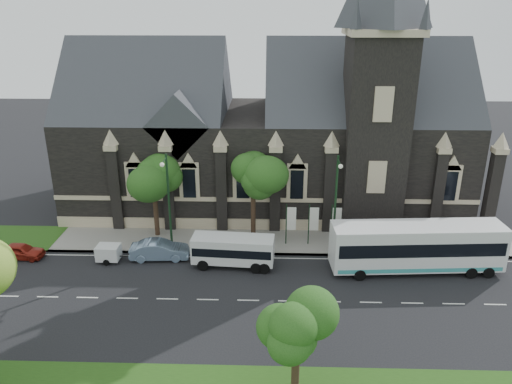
{
  "coord_description": "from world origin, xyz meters",
  "views": [
    {
      "loc": [
        4.51,
        -31.04,
        20.53
      ],
      "look_at": [
        3.39,
        6.0,
        6.26
      ],
      "focal_mm": 34.65,
      "sensor_mm": 36.0,
      "label": 1
    }
  ],
  "objects_px": {
    "tree_park_east": "(300,326)",
    "tree_walk_left": "(156,178)",
    "tree_walk_right": "(256,178)",
    "box_trailer": "(109,252)",
    "banner_flag_center": "(312,221)",
    "street_lamp_near": "(336,201)",
    "sedan": "(160,250)",
    "banner_flag_left": "(290,221)",
    "banner_flag_right": "(335,222)",
    "street_lamp_mid": "(168,199)",
    "tour_coach": "(417,246)",
    "car_far_red": "(21,251)",
    "shuttle_bus": "(233,249)"
  },
  "relations": [
    {
      "from": "banner_flag_left",
      "to": "tour_coach",
      "type": "height_order",
      "value": "tour_coach"
    },
    {
      "from": "tree_walk_right",
      "to": "box_trailer",
      "type": "bearing_deg",
      "value": -157.12
    },
    {
      "from": "street_lamp_mid",
      "to": "sedan",
      "type": "xyz_separation_m",
      "value": [
        -0.83,
        -0.96,
        -4.29
      ]
    },
    {
      "from": "banner_flag_center",
      "to": "box_trailer",
      "type": "xyz_separation_m",
      "value": [
        -17.33,
        -3.46,
        -1.55
      ]
    },
    {
      "from": "tree_walk_left",
      "to": "street_lamp_near",
      "type": "relative_size",
      "value": 0.85
    },
    {
      "from": "banner_flag_center",
      "to": "tour_coach",
      "type": "height_order",
      "value": "tour_coach"
    },
    {
      "from": "street_lamp_near",
      "to": "sedan",
      "type": "distance_m",
      "value": 15.47
    },
    {
      "from": "tree_walk_left",
      "to": "sedan",
      "type": "bearing_deg",
      "value": -78.07
    },
    {
      "from": "tree_walk_right",
      "to": "banner_flag_right",
      "type": "xyz_separation_m",
      "value": [
        7.08,
        -1.71,
        -3.43
      ]
    },
    {
      "from": "street_lamp_near",
      "to": "banner_flag_right",
      "type": "xyz_separation_m",
      "value": [
        0.29,
        1.91,
        -2.73
      ]
    },
    {
      "from": "tree_park_east",
      "to": "car_far_red",
      "type": "distance_m",
      "value": 27.79
    },
    {
      "from": "box_trailer",
      "to": "banner_flag_center",
      "type": "bearing_deg",
      "value": 12.79
    },
    {
      "from": "shuttle_bus",
      "to": "box_trailer",
      "type": "distance_m",
      "value": 10.62
    },
    {
      "from": "tree_walk_right",
      "to": "street_lamp_mid",
      "type": "height_order",
      "value": "street_lamp_mid"
    },
    {
      "from": "banner_flag_right",
      "to": "sedan",
      "type": "bearing_deg",
      "value": -169.26
    },
    {
      "from": "tree_park_east",
      "to": "tour_coach",
      "type": "bearing_deg",
      "value": 54.2
    },
    {
      "from": "tour_coach",
      "to": "shuttle_bus",
      "type": "bearing_deg",
      "value": 175.01
    },
    {
      "from": "banner_flag_left",
      "to": "banner_flag_right",
      "type": "distance_m",
      "value": 4.0
    },
    {
      "from": "tree_walk_left",
      "to": "tree_walk_right",
      "type": "bearing_deg",
      "value": 0.06
    },
    {
      "from": "tour_coach",
      "to": "car_far_red",
      "type": "bearing_deg",
      "value": 174.37
    },
    {
      "from": "car_far_red",
      "to": "tree_walk_left",
      "type": "bearing_deg",
      "value": -63.58
    },
    {
      "from": "street_lamp_near",
      "to": "sedan",
      "type": "bearing_deg",
      "value": -176.29
    },
    {
      "from": "tree_walk_right",
      "to": "tour_coach",
      "type": "relative_size",
      "value": 0.56
    },
    {
      "from": "banner_flag_center",
      "to": "box_trailer",
      "type": "height_order",
      "value": "banner_flag_center"
    },
    {
      "from": "banner_flag_center",
      "to": "car_far_red",
      "type": "xyz_separation_m",
      "value": [
        -25.03,
        -3.13,
        -1.72
      ]
    },
    {
      "from": "banner_flag_right",
      "to": "sedan",
      "type": "xyz_separation_m",
      "value": [
        -15.12,
        -2.87,
        -1.56
      ]
    },
    {
      "from": "tree_park_east",
      "to": "street_lamp_mid",
      "type": "xyz_separation_m",
      "value": [
        -10.18,
        16.42,
        0.49
      ]
    },
    {
      "from": "banner_flag_right",
      "to": "sedan",
      "type": "height_order",
      "value": "banner_flag_right"
    },
    {
      "from": "tree_walk_right",
      "to": "tour_coach",
      "type": "bearing_deg",
      "value": -23.99
    },
    {
      "from": "tree_park_east",
      "to": "tree_walk_left",
      "type": "xyz_separation_m",
      "value": [
        -11.97,
        20.03,
        1.12
      ]
    },
    {
      "from": "banner_flag_left",
      "to": "banner_flag_center",
      "type": "bearing_deg",
      "value": 0.0
    },
    {
      "from": "street_lamp_mid",
      "to": "car_far_red",
      "type": "distance_m",
      "value": 13.56
    },
    {
      "from": "tree_park_east",
      "to": "tree_walk_left",
      "type": "height_order",
      "value": "tree_walk_left"
    },
    {
      "from": "tree_walk_left",
      "to": "car_far_red",
      "type": "relative_size",
      "value": 1.95
    },
    {
      "from": "tour_coach",
      "to": "banner_flag_center",
      "type": "bearing_deg",
      "value": 149.02
    },
    {
      "from": "street_lamp_mid",
      "to": "banner_flag_center",
      "type": "distance_m",
      "value": 12.73
    },
    {
      "from": "banner_flag_left",
      "to": "sedan",
      "type": "bearing_deg",
      "value": -165.53
    },
    {
      "from": "street_lamp_mid",
      "to": "sedan",
      "type": "bearing_deg",
      "value": -130.85
    },
    {
      "from": "tree_park_east",
      "to": "street_lamp_near",
      "type": "distance_m",
      "value": 16.86
    },
    {
      "from": "banner_flag_left",
      "to": "shuttle_bus",
      "type": "height_order",
      "value": "banner_flag_left"
    },
    {
      "from": "tree_walk_left",
      "to": "sedan",
      "type": "distance_m",
      "value": 6.78
    },
    {
      "from": "shuttle_bus",
      "to": "box_trailer",
      "type": "height_order",
      "value": "shuttle_bus"
    },
    {
      "from": "tree_park_east",
      "to": "car_far_red",
      "type": "relative_size",
      "value": 1.6
    },
    {
      "from": "banner_flag_center",
      "to": "street_lamp_mid",
      "type": "bearing_deg",
      "value": -171.18
    },
    {
      "from": "tree_park_east",
      "to": "tree_walk_right",
      "type": "relative_size",
      "value": 0.81
    },
    {
      "from": "tree_walk_left",
      "to": "shuttle_bus",
      "type": "relative_size",
      "value": 1.11
    },
    {
      "from": "banner_flag_right",
      "to": "tour_coach",
      "type": "bearing_deg",
      "value": -34.22
    },
    {
      "from": "box_trailer",
      "to": "sedan",
      "type": "xyz_separation_m",
      "value": [
        4.21,
        0.59,
        -0.01
      ]
    },
    {
      "from": "car_far_red",
      "to": "tour_coach",
      "type": "bearing_deg",
      "value": -89.16
    },
    {
      "from": "tour_coach",
      "to": "tree_walk_right",
      "type": "bearing_deg",
      "value": 152.16
    }
  ]
}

